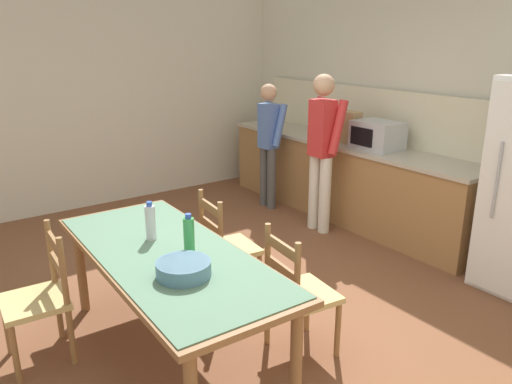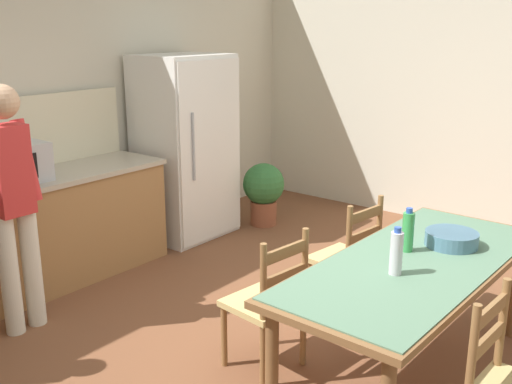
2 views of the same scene
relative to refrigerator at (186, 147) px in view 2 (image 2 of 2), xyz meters
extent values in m
plane|color=brown|center=(-1.25, -2.19, -0.90)|extent=(8.32, 8.32, 0.00)
cube|color=beige|center=(-1.25, 0.47, 0.55)|extent=(6.52, 0.12, 2.90)
cube|color=beige|center=(2.01, -2.19, 0.55)|extent=(0.12, 5.20, 2.90)
cube|color=white|center=(0.00, 0.01, 0.00)|extent=(0.86, 0.68, 1.80)
cube|color=white|center=(0.00, -0.34, 0.00)|extent=(0.82, 0.02, 1.73)
cylinder|color=#A5AAB2|center=(-0.26, -0.36, 0.09)|extent=(0.02, 0.02, 0.63)
cube|color=#B2B7BC|center=(-1.83, 0.02, 0.16)|extent=(0.50, 0.38, 0.30)
cube|color=black|center=(-1.88, -0.17, 0.16)|extent=(0.30, 0.01, 0.19)
cylinder|color=brown|center=(-1.93, -2.54, -0.54)|extent=(0.07, 0.07, 0.72)
cylinder|color=brown|center=(-0.09, -2.58, -0.54)|extent=(0.07, 0.07, 0.72)
cube|color=brown|center=(-1.02, -2.88, -0.16)|extent=(2.07, 0.90, 0.04)
cube|color=#567A60|center=(-1.02, -2.88, -0.14)|extent=(1.98, 0.86, 0.01)
cylinder|color=silver|center=(-1.27, -2.88, -0.02)|extent=(0.07, 0.07, 0.24)
cylinder|color=#2D51B2|center=(-1.27, -2.88, 0.12)|extent=(0.04, 0.04, 0.03)
cylinder|color=green|center=(-0.91, -2.78, -0.02)|extent=(0.07, 0.07, 0.24)
cylinder|color=#2D51B2|center=(-0.91, -2.78, 0.12)|extent=(0.04, 0.04, 0.03)
cylinder|color=slate|center=(-0.66, -2.96, -0.09)|extent=(0.32, 0.32, 0.09)
cylinder|color=slate|center=(-0.66, -2.96, -0.06)|extent=(0.31, 0.31, 0.02)
cylinder|color=olive|center=(-1.67, -3.45, -0.22)|extent=(0.04, 0.04, 0.46)
cylinder|color=olive|center=(-1.31, -3.47, -0.22)|extent=(0.04, 0.04, 0.46)
cube|color=olive|center=(-1.49, -3.46, -0.09)|extent=(0.36, 0.04, 0.07)
cube|color=olive|center=(-1.49, -3.46, -0.24)|extent=(0.36, 0.04, 0.07)
cylinder|color=olive|center=(-0.34, -1.99, -0.70)|extent=(0.04, 0.04, 0.41)
cylinder|color=olive|center=(-0.70, -1.95, -0.70)|extent=(0.04, 0.04, 0.41)
cylinder|color=olive|center=(-0.38, -2.33, -0.70)|extent=(0.04, 0.04, 0.41)
cylinder|color=olive|center=(-0.74, -2.29, -0.70)|extent=(0.04, 0.04, 0.41)
cube|color=tan|center=(-0.54, -2.14, -0.47)|extent=(0.46, 0.45, 0.04)
cylinder|color=olive|center=(-0.38, -2.33, -0.22)|extent=(0.04, 0.04, 0.46)
cylinder|color=olive|center=(-0.74, -2.29, -0.22)|extent=(0.04, 0.04, 0.46)
cube|color=olive|center=(-0.56, -2.31, -0.09)|extent=(0.36, 0.07, 0.07)
cube|color=olive|center=(-0.56, -2.31, -0.24)|extent=(0.36, 0.07, 0.07)
cylinder|color=olive|center=(-1.26, -1.97, -0.70)|extent=(0.04, 0.04, 0.41)
cylinder|color=olive|center=(-1.62, -1.93, -0.70)|extent=(0.04, 0.04, 0.41)
cylinder|color=olive|center=(-1.30, -2.31, -0.70)|extent=(0.04, 0.04, 0.41)
cylinder|color=olive|center=(-1.66, -2.27, -0.70)|extent=(0.04, 0.04, 0.41)
cube|color=tan|center=(-1.46, -2.12, -0.47)|extent=(0.46, 0.44, 0.04)
cylinder|color=olive|center=(-1.30, -2.31, -0.22)|extent=(0.04, 0.04, 0.46)
cylinder|color=olive|center=(-1.66, -2.27, -0.22)|extent=(0.04, 0.04, 0.46)
cube|color=olive|center=(-1.48, -2.29, -0.09)|extent=(0.36, 0.06, 0.07)
cube|color=olive|center=(-1.48, -2.29, -0.24)|extent=(0.36, 0.06, 0.07)
cylinder|color=silver|center=(-2.22, -0.51, -0.47)|extent=(0.13, 0.13, 0.85)
cylinder|color=silver|center=(-2.05, -0.51, -0.47)|extent=(0.13, 0.13, 0.85)
cube|color=red|center=(-2.13, -0.51, 0.25)|extent=(0.24, 0.19, 0.60)
sphere|color=tan|center=(-2.13, -0.51, 0.70)|extent=(0.23, 0.23, 0.23)
cylinder|color=red|center=(-1.96, -0.44, 0.28)|extent=(0.10, 0.23, 0.57)
cylinder|color=brown|center=(0.71, -0.43, -0.77)|extent=(0.28, 0.28, 0.26)
sphere|color=#337038|center=(0.71, -0.43, -0.45)|extent=(0.44, 0.44, 0.44)
camera|label=1|loc=(1.70, -4.15, 1.20)|focal=35.00mm
camera|label=2|loc=(-4.11, -4.17, 1.19)|focal=42.00mm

